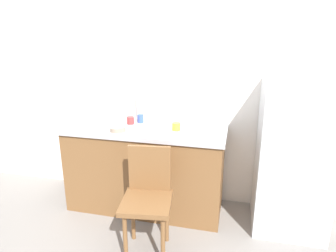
# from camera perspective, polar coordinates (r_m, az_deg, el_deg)

# --- Properties ---
(ground_plane) EXTENTS (8.00, 8.00, 0.00)m
(ground_plane) POSITION_cam_1_polar(r_m,az_deg,el_deg) (2.79, -7.41, -22.09)
(ground_plane) COLOR gray
(back_wall) EXTENTS (4.80, 0.10, 2.63)m
(back_wall) POSITION_cam_1_polar(r_m,az_deg,el_deg) (3.15, -1.80, 8.95)
(back_wall) COLOR white
(back_wall) RESTS_ON ground_plane
(cabinet_base) EXTENTS (1.58, 0.60, 0.84)m
(cabinet_base) POSITION_cam_1_polar(r_m,az_deg,el_deg) (3.10, -4.32, -8.50)
(cabinet_base) COLOR brown
(cabinet_base) RESTS_ON ground_plane
(countertop) EXTENTS (1.62, 0.64, 0.04)m
(countertop) POSITION_cam_1_polar(r_m,az_deg,el_deg) (2.94, -4.51, -0.69)
(countertop) COLOR #B7B7BC
(countertop) RESTS_ON cabinet_base
(faucet) EXTENTS (0.02, 0.02, 0.29)m
(faucet) POSITION_cam_1_polar(r_m,az_deg,el_deg) (3.17, -5.96, 3.68)
(faucet) COLOR #B7B7BC
(faucet) RESTS_ON countertop
(refrigerator) EXTENTS (0.63, 0.60, 1.38)m
(refrigerator) POSITION_cam_1_polar(r_m,az_deg,el_deg) (2.91, 23.26, -5.93)
(refrigerator) COLOR silver
(refrigerator) RESTS_ON ground_plane
(chair) EXTENTS (0.45, 0.45, 0.89)m
(chair) POSITION_cam_1_polar(r_m,az_deg,el_deg) (2.48, -4.01, -13.44)
(chair) COLOR brown
(chair) RESTS_ON ground_plane
(dish_tray) EXTENTS (0.28, 0.20, 0.05)m
(dish_tray) POSITION_cam_1_polar(r_m,az_deg,el_deg) (3.07, -15.62, 0.37)
(dish_tray) COLOR white
(dish_tray) RESTS_ON countertop
(terracotta_bowl) EXTENTS (0.15, 0.15, 0.04)m
(terracotta_bowl) POSITION_cam_1_polar(r_m,az_deg,el_deg) (2.85, -9.80, -0.63)
(terracotta_bowl) COLOR gray
(terracotta_bowl) RESTS_ON countertop
(cup_blue) EXTENTS (0.07, 0.07, 0.09)m
(cup_blue) POSITION_cam_1_polar(r_m,az_deg,el_deg) (3.10, -5.40, 1.45)
(cup_blue) COLOR blue
(cup_blue) RESTS_ON countertop
(cup_white) EXTENTS (0.07, 0.07, 0.09)m
(cup_white) POSITION_cam_1_polar(r_m,az_deg,el_deg) (3.01, -0.74, 1.08)
(cup_white) COLOR white
(cup_white) RESTS_ON countertop
(cup_red) EXTENTS (0.08, 0.08, 0.08)m
(cup_red) POSITION_cam_1_polar(r_m,az_deg,el_deg) (3.07, -7.36, 1.11)
(cup_red) COLOR red
(cup_red) RESTS_ON countertop
(cup_yellow) EXTENTS (0.08, 0.08, 0.07)m
(cup_yellow) POSITION_cam_1_polar(r_m,az_deg,el_deg) (2.83, 1.64, -0.10)
(cup_yellow) COLOR yellow
(cup_yellow) RESTS_ON countertop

